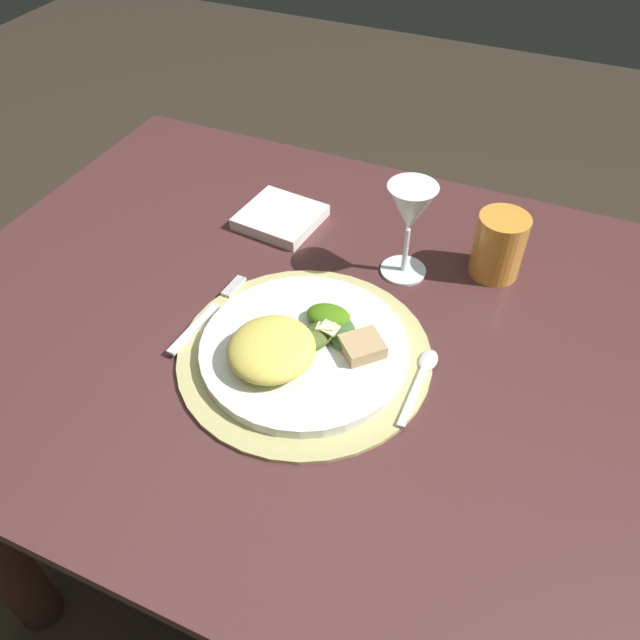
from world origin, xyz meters
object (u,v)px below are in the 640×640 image
amber_tumbler (499,246)px  dinner_plate (305,349)px  napkin (280,217)px  wine_glass (410,212)px  dining_table (331,410)px  spoon (422,375)px  fork (205,317)px

amber_tumbler → dinner_plate: bearing=-125.1°
napkin → wine_glass: wine_glass is taller
wine_glass → amber_tumbler: (0.12, 0.05, -0.06)m
dinner_plate → wine_glass: bearing=73.3°
dining_table → spoon: bearing=-17.4°
dinner_plate → spoon: size_ratio=2.05×
dinner_plate → fork: dinner_plate is taller
amber_tumbler → napkin: bearing=-177.7°
amber_tumbler → dining_table: bearing=-131.3°
dinner_plate → fork: 0.15m
dinner_plate → wine_glass: (0.06, 0.21, 0.09)m
dining_table → wine_glass: 0.34m
dining_table → dinner_plate: size_ratio=4.27×
dining_table → spoon: (0.14, -0.04, 0.20)m
napkin → spoon: bearing=-36.4°
fork → dining_table: bearing=21.5°
fork → spoon: size_ratio=1.30×
dining_table → napkin: 0.32m
dining_table → napkin: napkin is taller
spoon → wine_glass: size_ratio=0.89×
spoon → fork: bearing=-176.2°
wine_glass → amber_tumbler: wine_glass is taller
dinner_plate → amber_tumbler: amber_tumbler is taller
spoon → amber_tumbler: size_ratio=1.35×
dinner_plate → wine_glass: 0.24m
spoon → amber_tumbler: bearing=81.8°
fork → wine_glass: size_ratio=1.16×
napkin → wine_glass: (0.22, -0.04, 0.10)m
spoon → wine_glass: 0.23m
napkin → fork: bearing=-88.3°
dinner_plate → spoon: bearing=8.5°
fork → dinner_plate: bearing=-0.9°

